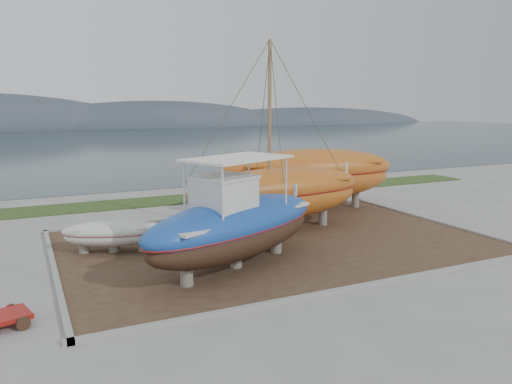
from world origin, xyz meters
name	(u,v)px	position (x,y,z in m)	size (l,w,h in m)	color
ground	(327,270)	(0.00, 0.00, 0.00)	(140.00, 140.00, 0.00)	gray
dirt_patch	(276,242)	(0.00, 4.00, 0.03)	(18.00, 12.00, 0.06)	#422D1E
curb_frame	(276,241)	(0.00, 4.00, 0.07)	(18.60, 12.60, 0.15)	gray
grass_strip	(194,198)	(0.00, 15.50, 0.04)	(44.00, 3.00, 0.08)	#284219
sea	(87,142)	(0.00, 70.00, 0.00)	(260.00, 100.00, 0.04)	#192C32
mountain_ridge	(60,128)	(0.00, 125.00, 0.00)	(200.00, 36.00, 20.00)	#333D49
blue_caique	(236,213)	(-2.99, 1.55, 2.10)	(8.48, 2.65, 4.08)	#1A4AA7
white_dinghy	(114,237)	(-6.71, 5.50, 0.68)	(4.10, 1.54, 1.23)	silver
orange_sailboat	(278,139)	(0.90, 5.61, 4.45)	(9.21, 2.71, 8.78)	#AB571A
orange_bare_hull	(309,181)	(4.71, 9.02, 1.75)	(10.32, 3.10, 3.38)	#AB571A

